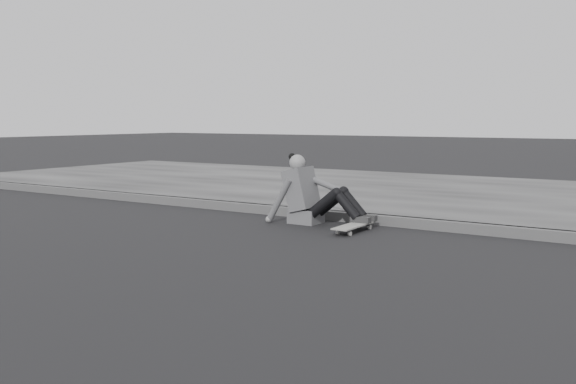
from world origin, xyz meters
name	(u,v)px	position (x,y,z in m)	size (l,w,h in m)	color
ground	(517,302)	(0.00, 0.00, 0.00)	(80.00, 80.00, 0.00)	black
curb	(574,238)	(0.00, 2.58, 0.06)	(24.00, 0.16, 0.12)	#444444
skateboard	(354,226)	(-2.27, 1.94, 0.07)	(0.20, 0.78, 0.09)	#9A9A95
seated_woman	(310,195)	(-3.00, 2.19, 0.36)	(1.38, 0.46, 0.88)	#4D4D50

